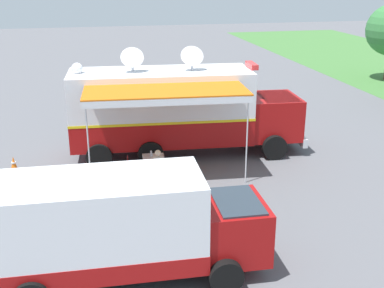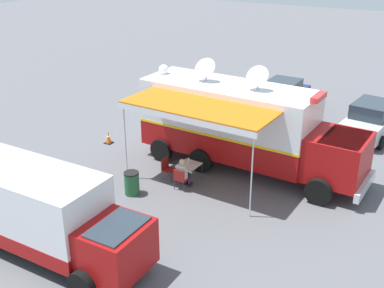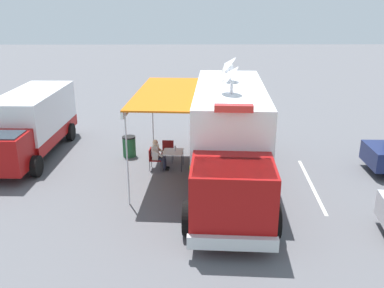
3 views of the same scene
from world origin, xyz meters
name	(u,v)px [view 2 (image 2 of 3)]	position (x,y,z in m)	size (l,w,h in m)	color
ground_plane	(226,163)	(0.00, 0.00, 0.00)	(100.00, 100.00, 0.00)	#5B5B60
lot_stripe	(272,143)	(-3.03, 0.98, 0.00)	(0.12, 4.80, 0.01)	silver
command_truck	(244,125)	(0.09, 0.74, 1.95)	(5.25, 9.64, 4.53)	#9E0F0F
folding_table	(189,165)	(2.17, -0.65, 0.67)	(0.85, 0.85, 0.73)	silver
water_bottle	(189,161)	(2.08, -0.72, 0.83)	(0.07, 0.07, 0.22)	silver
folding_chair_at_table	(181,178)	(2.97, -0.58, 0.51)	(0.51, 0.51, 0.87)	maroon
folding_chair_beside_table	(167,167)	(2.43, -1.50, 0.51)	(0.51, 0.51, 0.87)	maroon
seated_responder	(183,173)	(2.78, -0.57, 0.65)	(0.68, 0.58, 1.25)	silver
trash_bin	(132,183)	(4.13, -2.04, 0.46)	(0.57, 0.57, 0.91)	#235B33
traffic_cone	(109,138)	(0.62, -5.81, 0.28)	(0.36, 0.36, 0.58)	black
support_truck	(40,212)	(8.41, -2.38, 1.39)	(2.52, 6.87, 2.70)	white
car_behind_truck	(283,96)	(-7.57, -0.07, 0.88)	(4.27, 2.14, 1.76)	navy
car_far_corner	(372,119)	(-6.09, 4.88, 0.88)	(4.42, 2.48, 1.76)	#B2B5BA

